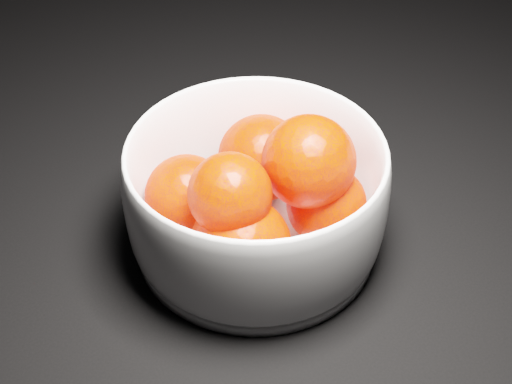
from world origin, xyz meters
TOP-DOWN VIEW (x-y plane):
  - ground at (0.00, 0.00)m, footprint 3.00×3.00m
  - bowl at (-0.25, -0.25)m, footprint 0.22×0.22m
  - orange_pile at (-0.25, -0.25)m, footprint 0.16×0.16m

SIDE VIEW (x-z plane):
  - ground at x=0.00m, z-range 0.00..0.00m
  - bowl at x=-0.25m, z-range 0.00..0.11m
  - orange_pile at x=-0.25m, z-range 0.00..0.13m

